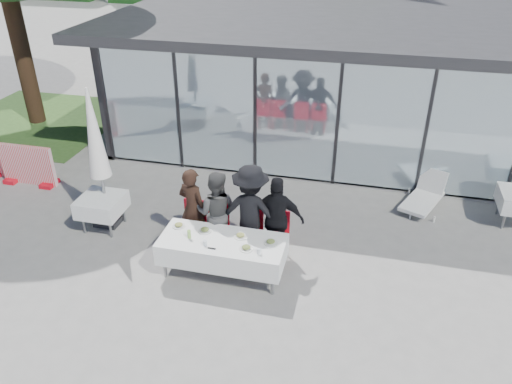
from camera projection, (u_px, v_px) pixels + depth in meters
The scene contains 24 objects.
ground at pixel (252, 282), 9.02m from camera, with size 90.00×90.00×0.00m, color gray.
pavilion at pixel (387, 56), 14.44m from camera, with size 14.80×8.80×3.44m.
dining_table at pixel (223, 249), 8.99m from camera, with size 2.26×0.96×0.75m.
diner_a at pixel (193, 208), 9.62m from camera, with size 0.62×0.62×1.70m, color black.
diner_chair_a at pixel (194, 222), 9.79m from camera, with size 0.44×0.44×0.97m.
diner_b at pixel (216, 212), 9.53m from camera, with size 0.82×0.82×1.68m, color #4A4A4A.
diner_chair_b at pixel (217, 225), 9.69m from camera, with size 0.44×0.44×0.97m.
diner_c at pixel (251, 212), 9.34m from camera, with size 1.22×1.22×1.89m, color black.
diner_chair_c at pixel (251, 229), 9.55m from camera, with size 0.44×0.44×0.97m.
diner_d at pixel (277, 219), 9.28m from camera, with size 1.00×1.00×1.71m, color black.
diner_chair_d at pixel (277, 233), 9.45m from camera, with size 0.44×0.44×0.97m.
plate_a at pixel (179, 225), 9.24m from camera, with size 0.25×0.25×0.07m.
plate_b at pixel (205, 230), 9.11m from camera, with size 0.25×0.25×0.07m.
plate_c at pixel (240, 236), 8.95m from camera, with size 0.25×0.25×0.07m.
plate_d at pixel (271, 242), 8.78m from camera, with size 0.25×0.25×0.07m.
plate_extra at pixel (246, 248), 8.63m from camera, with size 0.25×0.25×0.07m.
juice_bottle at pixel (189, 234), 8.90m from camera, with size 0.06×0.06×0.16m, color #8BC150.
drinking_glasses at pixel (232, 247), 8.61m from camera, with size 1.04×0.08×0.10m.
folded_eyeglasses at pixel (212, 248), 8.65m from camera, with size 0.14×0.03×0.01m, color black.
spare_table_left at pixel (102, 205), 10.30m from camera, with size 0.86×0.86×0.74m.
spare_chair_b at pixel (493, 174), 11.53m from camera, with size 0.61×0.61×0.97m.
market_umbrella at pixel (95, 141), 9.78m from camera, with size 0.50×0.50×3.00m.
lounger at pixel (425, 195), 11.25m from camera, with size 1.08×1.46×0.72m.
grass_patch at pixel (38, 121), 15.81m from camera, with size 5.00×5.00×0.02m, color #385926.
Camera 1 is at (1.72, -6.81, 5.90)m, focal length 35.00 mm.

